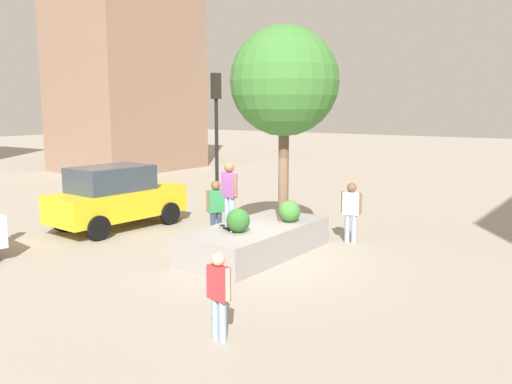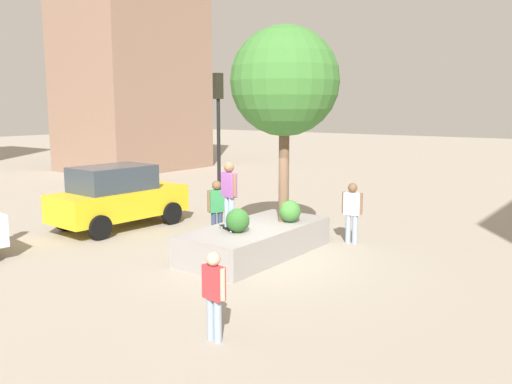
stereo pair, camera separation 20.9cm
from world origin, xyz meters
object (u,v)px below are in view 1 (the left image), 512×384
(traffic_light_corner, at_px, (216,122))
(bystander_watching, at_px, (216,206))
(pedestrian_crossing, at_px, (219,290))
(passerby_with_bag, at_px, (351,208))
(plaza_tree, at_px, (284,82))
(planter_ledge, at_px, (256,240))
(taxi_cab, at_px, (116,197))
(skateboard, at_px, (230,228))
(skateboarder, at_px, (229,190))

(traffic_light_corner, relative_size, bystander_watching, 2.84)
(pedestrian_crossing, bearing_deg, bystander_watching, 39.78)
(bystander_watching, bearing_deg, passerby_with_bag, -59.57)
(traffic_light_corner, distance_m, bystander_watching, 3.79)
(passerby_with_bag, height_order, bystander_watching, bystander_watching)
(plaza_tree, height_order, pedestrian_crossing, plaza_tree)
(plaza_tree, xyz_separation_m, traffic_light_corner, (1.99, 3.95, -1.14))
(passerby_with_bag, bearing_deg, bystander_watching, 120.43)
(planter_ledge, distance_m, bystander_watching, 2.04)
(planter_ledge, relative_size, taxi_cab, 0.99)
(planter_ledge, relative_size, traffic_light_corner, 0.89)
(skateboard, height_order, traffic_light_corner, traffic_light_corner)
(skateboarder, relative_size, passerby_with_bag, 0.95)
(skateboard, bearing_deg, passerby_with_bag, -27.74)
(skateboarder, xyz_separation_m, bystander_watching, (1.38, 1.58, -0.79))
(planter_ledge, bearing_deg, skateboarder, 161.22)
(passerby_with_bag, xyz_separation_m, bystander_watching, (-1.96, 3.34, 0.01))
(skateboard, bearing_deg, bystander_watching, 48.91)
(skateboard, height_order, passerby_with_bag, passerby_with_bag)
(skateboarder, relative_size, traffic_light_corner, 0.33)
(taxi_cab, bearing_deg, planter_ledge, -89.71)
(taxi_cab, height_order, pedestrian_crossing, taxi_cab)
(taxi_cab, xyz_separation_m, traffic_light_corner, (2.95, -1.74, 2.33))
(taxi_cab, xyz_separation_m, passerby_with_bag, (2.59, -6.94, -0.02))
(pedestrian_crossing, bearing_deg, planter_ledge, 28.58)
(plaza_tree, height_order, skateboarder, plaza_tree)
(planter_ledge, xyz_separation_m, skateboarder, (-0.78, 0.26, 1.41))
(bystander_watching, bearing_deg, plaza_tree, -80.90)
(plaza_tree, distance_m, skateboard, 4.08)
(planter_ledge, distance_m, skateboard, 0.93)
(skateboarder, distance_m, passerby_with_bag, 3.86)
(passerby_with_bag, relative_size, bystander_watching, 0.99)
(skateboarder, height_order, passerby_with_bag, skateboarder)
(plaza_tree, distance_m, skateboarder, 3.24)
(taxi_cab, height_order, traffic_light_corner, traffic_light_corner)
(skateboarder, distance_m, bystander_watching, 2.24)
(skateboard, bearing_deg, taxi_cab, 81.78)
(traffic_light_corner, bearing_deg, planter_ledge, -128.29)
(passerby_with_bag, bearing_deg, plaza_tree, 142.47)
(skateboard, distance_m, taxi_cab, 5.24)
(plaza_tree, xyz_separation_m, skateboard, (-1.71, 0.51, -3.67))
(skateboard, distance_m, bystander_watching, 2.11)
(passerby_with_bag, bearing_deg, pedestrian_crossing, -171.76)
(planter_ledge, distance_m, traffic_light_corner, 5.58)
(planter_ledge, height_order, passerby_with_bag, passerby_with_bag)
(passerby_with_bag, distance_m, pedestrian_crossing, 7.31)
(skateboard, height_order, bystander_watching, bystander_watching)
(traffic_light_corner, relative_size, passerby_with_bag, 2.86)
(skateboard, relative_size, bystander_watching, 0.47)
(passerby_with_bag, xyz_separation_m, pedestrian_crossing, (-7.23, -1.05, -0.12))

